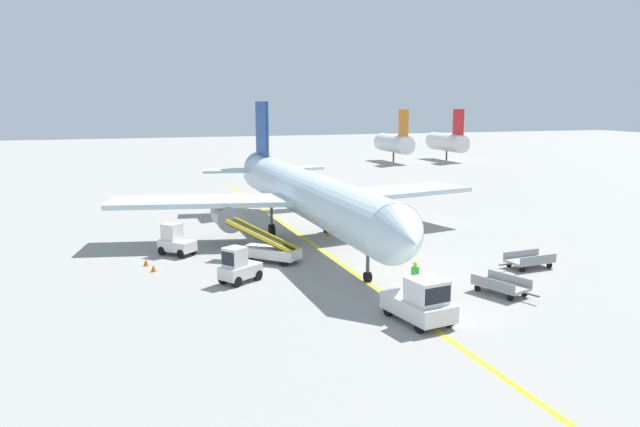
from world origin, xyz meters
TOP-DOWN VIEW (x-y plane):
  - ground_plane at (0.00, 0.00)m, footprint 300.00×300.00m
  - taxi_line_yellow at (-0.25, 5.00)m, footprint 0.68×80.00m
  - airliner at (-0.25, 13.49)m, footprint 28.61×35.21m
  - pushback_tug at (-0.46, -5.57)m, footprint 2.46×3.86m
  - baggage_tug_near_wing at (-9.97, 11.37)m, footprint 2.57×2.66m
  - baggage_tug_by_cargo_door at (-7.23, 3.54)m, footprint 2.72×2.42m
  - belt_loader_forward_hold at (-4.45, 7.66)m, footprint 4.43×4.40m
  - baggage_cart_loaded at (10.41, 1.06)m, footprint 3.82×1.82m
  - baggage_cart_empty_trailing at (5.66, -2.97)m, footprint 2.41×3.81m
  - ground_crew_marshaller at (1.44, -1.23)m, footprint 0.36×0.24m
  - safety_cone_nose_left at (1.62, 13.74)m, footprint 0.36×0.36m
  - safety_cone_nose_right at (10.82, 18.25)m, footprint 0.36×0.36m
  - safety_cone_wingtip_left at (2.88, 4.99)m, footprint 0.36×0.36m
  - safety_cone_wingtip_right at (-12.01, 9.01)m, footprint 0.36×0.36m
  - safety_cone_tail_area at (-11.67, 7.45)m, footprint 0.36×0.36m
  - distant_aircraft_mid_left at (31.20, 65.65)m, footprint 3.00×10.10m
  - distant_aircraft_mid_right at (41.25, 65.67)m, footprint 3.00×10.10m

SIDE VIEW (x-z plane):
  - ground_plane at x=0.00m, z-range 0.00..0.00m
  - taxi_line_yellow at x=-0.25m, z-range 0.00..0.01m
  - safety_cone_nose_left at x=1.62m, z-range 0.00..0.44m
  - safety_cone_nose_right at x=10.82m, z-range 0.00..0.44m
  - safety_cone_wingtip_left at x=2.88m, z-range 0.00..0.44m
  - safety_cone_wingtip_right at x=-12.01m, z-range 0.00..0.44m
  - safety_cone_tail_area at x=-11.67m, z-range 0.00..0.44m
  - baggage_cart_loaded at x=10.41m, z-range 0.00..0.94m
  - baggage_cart_empty_trailing at x=5.66m, z-range 0.00..0.94m
  - belt_loader_forward_hold at x=-4.45m, z-range -0.52..2.07m
  - ground_crew_marshaller at x=1.44m, z-range 0.06..1.76m
  - baggage_tug_near_wing at x=-9.97m, z-range -0.12..1.98m
  - baggage_tug_by_cargo_door at x=-7.23m, z-range -0.12..1.98m
  - pushback_tug at x=-0.46m, z-range -0.11..2.09m
  - distant_aircraft_mid_left at x=31.20m, z-range -1.18..7.62m
  - distant_aircraft_mid_right at x=41.25m, z-range -1.18..7.62m
  - airliner at x=-0.25m, z-range -1.63..8.47m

